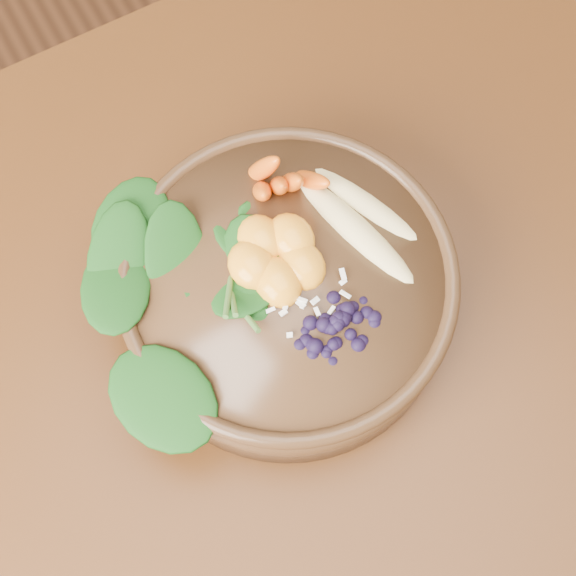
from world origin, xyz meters
name	(u,v)px	position (x,y,z in m)	size (l,w,h in m)	color
ground	(393,424)	(0.00, 0.00, 0.00)	(4.00, 4.00, 0.00)	#381E0F
dining_table	(468,303)	(0.00, 0.00, 0.66)	(1.60, 0.90, 0.75)	#331C0C
stoneware_bowl	(288,292)	(-0.19, 0.06, 0.79)	(0.30, 0.30, 0.08)	#402A17
kale_heap	(200,245)	(-0.24, 0.12, 0.85)	(0.19, 0.17, 0.05)	#184815
carrot_cluster	(278,155)	(-0.15, 0.15, 0.87)	(0.06, 0.06, 0.08)	orange
banana_halves	(361,209)	(-0.10, 0.08, 0.84)	(0.10, 0.17, 0.03)	#E0CC84
mandarin_cluster	(276,251)	(-0.19, 0.08, 0.85)	(0.09, 0.09, 0.03)	orange
blueberry_pile	(338,318)	(-0.17, 0.00, 0.85)	(0.14, 0.10, 0.04)	black
coconut_flakes	(305,290)	(-0.18, 0.04, 0.83)	(0.09, 0.07, 0.01)	white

